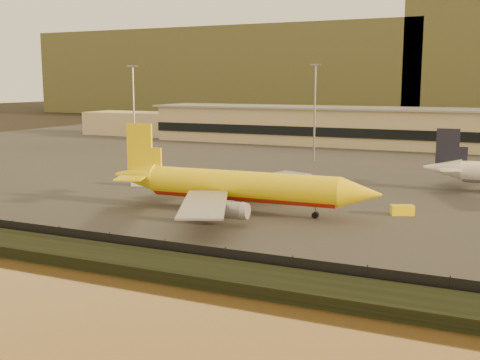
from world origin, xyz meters
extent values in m
plane|color=black|center=(0.00, 0.00, 0.00)|extent=(900.00, 900.00, 0.00)
cube|color=black|center=(0.00, -17.00, 0.70)|extent=(320.00, 7.00, 1.40)
cube|color=#2D2D2D|center=(0.00, 95.00, 0.10)|extent=(320.00, 220.00, 0.20)
cube|color=black|center=(0.00, -13.00, 1.30)|extent=(300.00, 0.05, 2.20)
cube|color=#C3B487|center=(0.00, 125.00, 6.20)|extent=(160.00, 22.00, 12.00)
cube|color=black|center=(0.00, 113.80, 5.20)|extent=(160.00, 0.60, 3.00)
cube|color=gray|center=(0.00, 125.00, 12.50)|extent=(164.00, 24.00, 0.60)
cube|color=#C3B487|center=(-95.00, 129.00, 4.70)|extent=(50.00, 18.00, 9.00)
cylinder|color=slate|center=(-60.00, 70.00, 12.70)|extent=(0.50, 0.50, 25.00)
cube|color=slate|center=(-60.00, 70.00, 25.40)|extent=(2.20, 2.20, 0.40)
cylinder|color=slate|center=(-10.00, 80.00, 12.70)|extent=(0.50, 0.50, 25.00)
cube|color=slate|center=(-10.00, 80.00, 25.40)|extent=(2.20, 2.20, 0.40)
cube|color=olive|center=(-140.00, 340.00, 27.50)|extent=(260.00, 160.00, 55.00)
cylinder|color=yellow|center=(-0.69, 14.61, 4.57)|extent=(31.99, 6.01, 4.60)
cylinder|color=red|center=(-0.69, 14.61, 3.76)|extent=(31.06, 4.96, 3.58)
cone|color=yellow|center=(18.29, 15.45, 4.57)|extent=(6.38, 4.87, 4.60)
cone|color=yellow|center=(-20.55, 13.72, 4.91)|extent=(8.15, 4.94, 4.60)
cube|color=yellow|center=(-19.67, 13.76, 9.96)|extent=(4.87, 0.58, 8.04)
cube|color=yellow|center=(-18.99, 18.39, 5.25)|extent=(5.42, 5.38, 0.28)
cube|color=yellow|center=(-18.58, 9.21, 5.25)|extent=(5.67, 5.64, 0.28)
cube|color=gray|center=(-2.11, 26.79, 3.76)|extent=(12.45, 20.81, 0.28)
cylinder|color=gray|center=(0.23, 23.91, 2.50)|extent=(5.41, 2.76, 2.53)
cube|color=gray|center=(-1.02, 2.34, 3.76)|extent=(13.89, 20.66, 0.28)
cylinder|color=gray|center=(1.05, 5.42, 2.50)|extent=(5.41, 2.76, 2.53)
cylinder|color=black|center=(11.45, 15.15, 0.71)|extent=(1.05, 0.85, 1.01)
cylinder|color=slate|center=(11.45, 15.15, 1.23)|extent=(0.18, 0.18, 2.07)
cylinder|color=black|center=(-3.90, 12.39, 0.71)|extent=(1.05, 0.85, 1.01)
cylinder|color=slate|center=(-3.90, 12.39, 1.23)|extent=(0.18, 0.18, 2.07)
cylinder|color=black|center=(-4.09, 16.52, 0.71)|extent=(1.05, 0.85, 1.01)
cylinder|color=slate|center=(-4.09, 16.52, 1.23)|extent=(0.18, 0.18, 2.07)
cone|color=white|center=(25.78, 50.97, 4.25)|extent=(7.22, 4.15, 3.95)
cube|color=black|center=(26.57, 50.99, 8.59)|extent=(4.35, 0.44, 6.91)
cube|color=white|center=(27.25, 54.96, 4.54)|extent=(4.85, 4.71, 0.24)
cube|color=white|center=(27.47, 47.07, 4.54)|extent=(4.98, 4.86, 0.24)
cube|color=yellow|center=(23.15, 23.12, 0.99)|extent=(3.87, 2.89, 1.59)
cube|color=white|center=(-29.35, 28.79, 1.22)|extent=(4.94, 3.34, 2.04)
camera|label=1|loc=(39.09, -71.61, 20.84)|focal=45.00mm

